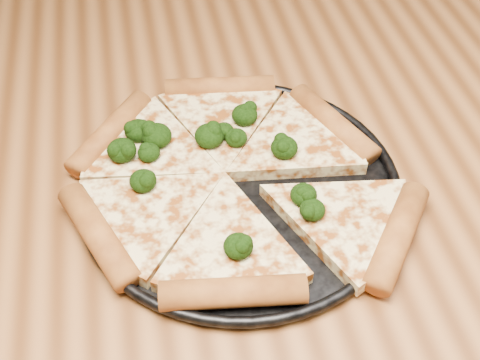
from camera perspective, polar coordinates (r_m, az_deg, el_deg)
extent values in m
cube|color=#92592D|center=(0.67, 3.45, -0.62)|extent=(1.20, 0.90, 0.04)
cube|color=brown|center=(1.38, 21.15, 3.78)|extent=(0.06, 0.06, 0.71)
cylinder|color=black|center=(0.64, 0.00, -0.80)|extent=(0.32, 0.32, 0.01)
torus|color=black|center=(0.63, 0.00, -0.37)|extent=(0.33, 0.33, 0.01)
cylinder|color=#B1672C|center=(0.70, 8.61, 5.22)|extent=(0.08, 0.13, 0.03)
cylinder|color=#B1672C|center=(0.74, -1.88, 8.54)|extent=(0.13, 0.04, 0.03)
cylinder|color=#B1672C|center=(0.69, -11.93, 4.31)|extent=(0.10, 0.12, 0.03)
cylinder|color=#B1672C|center=(0.60, -13.02, -4.98)|extent=(0.08, 0.13, 0.03)
cylinder|color=#B1672C|center=(0.54, -0.63, -10.37)|extent=(0.13, 0.04, 0.03)
cylinder|color=#B1672C|center=(0.60, 14.36, -5.07)|extent=(0.10, 0.12, 0.03)
ellipsoid|color=black|center=(0.60, 5.92, -1.36)|extent=(0.03, 0.03, 0.02)
ellipsoid|color=black|center=(0.66, -0.35, 3.94)|extent=(0.02, 0.02, 0.02)
ellipsoid|color=black|center=(0.56, -0.16, -6.14)|extent=(0.03, 0.03, 0.02)
ellipsoid|color=black|center=(0.67, -1.51, 4.57)|extent=(0.02, 0.02, 0.02)
ellipsoid|color=black|center=(0.67, -9.44, 4.54)|extent=(0.03, 0.03, 0.02)
ellipsoid|color=black|center=(0.65, 4.13, 3.03)|extent=(0.03, 0.03, 0.02)
ellipsoid|color=black|center=(0.65, -10.90, 2.73)|extent=(0.03, 0.03, 0.02)
ellipsoid|color=black|center=(0.66, -2.86, 4.12)|extent=(0.03, 0.03, 0.02)
ellipsoid|color=black|center=(0.65, -8.45, 2.53)|extent=(0.02, 0.02, 0.02)
ellipsoid|color=black|center=(0.59, 6.72, -2.75)|extent=(0.02, 0.02, 0.02)
ellipsoid|color=black|center=(0.68, 0.43, 6.05)|extent=(0.03, 0.03, 0.02)
ellipsoid|color=black|center=(0.66, -7.74, 4.08)|extent=(0.03, 0.03, 0.02)
ellipsoid|color=black|center=(0.62, -8.98, -0.07)|extent=(0.03, 0.03, 0.02)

